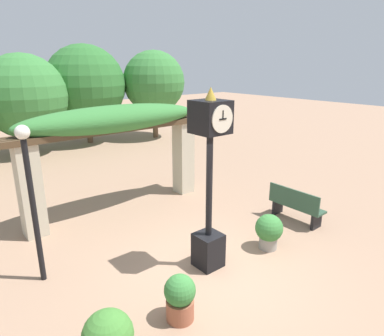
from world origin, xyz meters
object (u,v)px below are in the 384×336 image
Objects in this scene: pedestal_clock at (209,179)px; lamp_post at (30,186)px; potted_plant_near_right at (180,297)px; park_bench at (295,205)px; potted_plant_near_left at (269,230)px.

lamp_post is (-2.67, 1.63, 0.02)m from pedestal_clock.
potted_plant_near_right is (-1.35, -0.82, -1.43)m from pedestal_clock.
park_bench is at bearing 11.43° from potted_plant_near_right.
potted_plant_near_right is at bearing 101.43° from park_bench.
lamp_post reaches higher than park_bench.
pedestal_clock is 1.20× the size of lamp_post.
park_bench is 0.49× the size of lamp_post.
potted_plant_near_left is (1.45, -0.35, -1.40)m from pedestal_clock.
park_bench reaches higher than potted_plant_near_right.
potted_plant_near_left is 4.79m from lamp_post.
park_bench is (4.38, 0.89, 0.03)m from potted_plant_near_right.
pedestal_clock is 4.45× the size of potted_plant_near_left.
lamp_post is (-1.33, 2.46, 1.45)m from potted_plant_near_right.
pedestal_clock is 2.13m from potted_plant_near_right.
pedestal_clock is 2.45× the size of park_bench.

